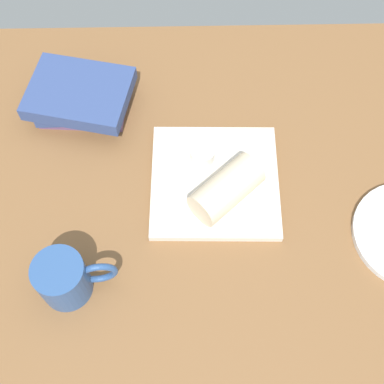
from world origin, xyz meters
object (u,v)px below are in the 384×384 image
square_plate (215,181)px  sauce_cup (202,154)px  breakfast_wrap (226,189)px  coffee_mug (65,278)px  book_stack (81,96)px

square_plate → sauce_cup: (2.38, -5.23, 2.29)cm
breakfast_wrap → sauce_cup: bearing=-17.8°
sauce_cup → breakfast_wrap: size_ratio=0.36×
coffee_mug → square_plate: bearing=-142.0°
square_plate → sauce_cup: bearing=-65.5°
square_plate → book_stack: (28.02, -19.70, 3.26)cm
breakfast_wrap → book_stack: size_ratio=0.60×
sauce_cup → square_plate: bearing=114.5°
breakfast_wrap → book_stack: 38.31cm
square_plate → book_stack: book_stack is taller
sauce_cup → coffee_mug: (24.97, 26.59, 1.92)cm
square_plate → sauce_cup: 6.19cm
breakfast_wrap → book_stack: bearing=9.1°
coffee_mug → book_stack: bearing=-89.1°
square_plate → coffee_mug: (27.35, 21.36, 4.22)cm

